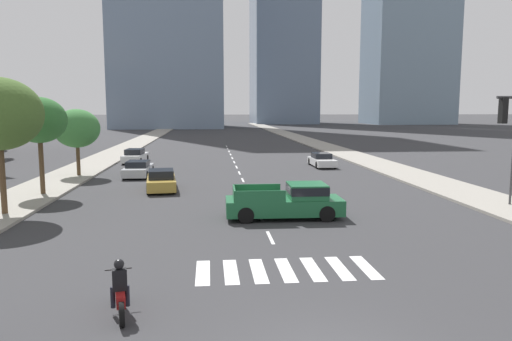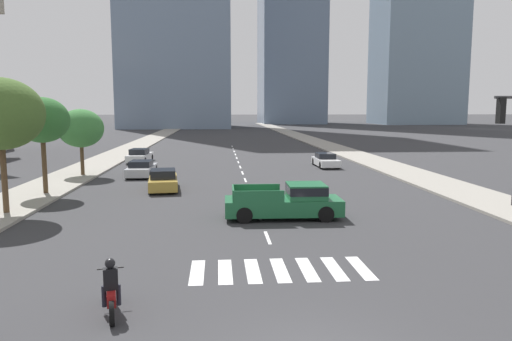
{
  "view_description": "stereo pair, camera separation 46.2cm",
  "coord_description": "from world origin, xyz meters",
  "views": [
    {
      "loc": [
        -2.46,
        -9.18,
        5.26
      ],
      "look_at": [
        0.0,
        15.91,
        2.0
      ],
      "focal_mm": 33.87,
      "sensor_mm": 36.0,
      "label": 1
    },
    {
      "loc": [
        -2.0,
        -9.22,
        5.26
      ],
      "look_at": [
        0.0,
        15.91,
        2.0
      ],
      "focal_mm": 33.87,
      "sensor_mm": 36.0,
      "label": 2
    }
  ],
  "objects": [
    {
      "name": "lane_divider_center",
      "position": [
        0.0,
        33.91,
        0.0
      ],
      "size": [
        0.14,
        50.0,
        0.01
      ],
      "color": "silver",
      "rests_on": "ground"
    },
    {
      "name": "sedan_white_2",
      "position": [
        -9.61,
        38.43,
        0.62
      ],
      "size": [
        2.09,
        4.76,
        1.36
      ],
      "rotation": [
        0.0,
        0.0,
        1.5
      ],
      "color": "silver",
      "rests_on": "ground"
    },
    {
      "name": "motorcycle_lead",
      "position": [
        -4.77,
        2.92,
        0.58
      ],
      "size": [
        0.78,
        2.07,
        1.49
      ],
      "rotation": [
        0.0,
        0.0,
        1.79
      ],
      "color": "black",
      "rests_on": "ground"
    },
    {
      "name": "sidewalk_east",
      "position": [
        13.25,
        30.0,
        0.07
      ],
      "size": [
        4.0,
        260.0,
        0.15
      ],
      "primitive_type": "cube",
      "color": "gray",
      "rests_on": "ground"
    },
    {
      "name": "street_tree_third",
      "position": [
        -12.45,
        28.76,
        3.73
      ],
      "size": [
        3.45,
        3.45,
        5.05
      ],
      "color": "#4C3823",
      "rests_on": "sidewalk_west"
    },
    {
      "name": "sidewalk_west",
      "position": [
        -13.25,
        30.0,
        0.07
      ],
      "size": [
        4.0,
        260.0,
        0.15
      ],
      "primitive_type": "cube",
      "color": "gray",
      "rests_on": "ground"
    },
    {
      "name": "sedan_white_0",
      "position": [
        7.72,
        33.5,
        0.57
      ],
      "size": [
        1.81,
        4.44,
        1.23
      ],
      "rotation": [
        0.0,
        0.0,
        -1.56
      ],
      "color": "silver",
      "rests_on": "ground"
    },
    {
      "name": "street_tree_second",
      "position": [
        -12.45,
        20.62,
        4.54
      ],
      "size": [
        3.2,
        3.2,
        5.78
      ],
      "color": "#4C3823",
      "rests_on": "sidewalk_west"
    },
    {
      "name": "crosswalk_near",
      "position": [
        0.0,
        5.91,
        0.0
      ],
      "size": [
        5.85,
        2.41,
        0.01
      ],
      "color": "silver",
      "rests_on": "ground"
    },
    {
      "name": "sedan_gold_3",
      "position": [
        -5.55,
        22.09,
        0.62
      ],
      "size": [
        2.21,
        4.65,
        1.35
      ],
      "rotation": [
        0.0,
        0.0,
        1.67
      ],
      "color": "#B28E38",
      "rests_on": "ground"
    },
    {
      "name": "sedan_silver_1",
      "position": [
        -7.94,
        28.66,
        0.58
      ],
      "size": [
        1.93,
        4.73,
        1.23
      ],
      "rotation": [
        0.0,
        0.0,
        1.55
      ],
      "color": "#B7BABF",
      "rests_on": "ground"
    },
    {
      "name": "pickup_truck",
      "position": [
        1.38,
        13.35,
        0.81
      ],
      "size": [
        5.6,
        2.17,
        1.67
      ],
      "rotation": [
        0.0,
        0.0,
        -0.02
      ],
      "color": "#1E6038",
      "rests_on": "ground"
    },
    {
      "name": "street_tree_nearest",
      "position": [
        -12.45,
        15.08,
        4.98
      ],
      "size": [
        4.11,
        4.11,
        6.59
      ],
      "color": "#4C3823",
      "rests_on": "sidewalk_west"
    }
  ]
}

